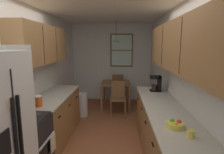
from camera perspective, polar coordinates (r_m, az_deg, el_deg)
ground_plane at (r=4.13m, az=-1.92°, el=-17.04°), size 12.00×12.00×0.00m
wall_left at (r=4.07m, az=-21.35°, el=0.80°), size 0.10×9.00×2.55m
wall_right at (r=3.86m, az=18.35°, el=0.53°), size 0.10×9.00×2.55m
wall_back at (r=6.36m, az=-0.10°, el=4.49°), size 4.40×0.10×2.55m
ceiling_slab at (r=3.75m, az=-2.17°, el=20.95°), size 4.40×9.00×0.08m
stove_range at (r=2.93m, az=-25.57°, el=-19.59°), size 0.66×0.63×1.10m
microwave_over_range at (r=2.64m, az=-29.69°, el=4.62°), size 0.39×0.57×0.36m
counter_left at (r=3.95m, az=-17.16°, el=-11.62°), size 0.64×1.81×0.90m
upper_cabinets_left at (r=3.69m, az=-20.61°, el=9.26°), size 0.33×1.89×0.69m
counter_right at (r=3.13m, az=16.01°, el=-17.49°), size 0.64×3.19×0.90m
upper_cabinets_right at (r=2.78m, az=20.46°, el=8.84°), size 0.33×2.87×0.69m
dining_table at (r=5.63m, az=1.19°, el=-2.85°), size 0.84×0.89×0.75m
dining_chair_near at (r=5.03m, az=1.88°, el=-5.94°), size 0.41×0.41×0.90m
dining_chair_far at (r=6.30m, az=1.65°, el=-2.71°), size 0.43×0.43×0.90m
pendant_light at (r=5.50m, az=1.25°, el=11.12°), size 0.25×0.25×0.61m
back_window at (r=6.25m, az=2.95°, el=8.11°), size 0.74×0.05×1.08m
trash_bin at (r=5.04m, az=-9.07°, el=-8.36°), size 0.28×0.28×0.61m
storage_canister at (r=3.20m, az=-21.65°, el=-6.83°), size 0.13×0.13×0.17m
dish_towel at (r=2.91m, az=-17.55°, el=-18.67°), size 0.02×0.16×0.24m
coffee_maker at (r=4.03m, az=13.55°, el=-1.81°), size 0.22×0.18×0.33m
mug_by_coffeemaker at (r=2.21m, az=22.88°, el=-15.65°), size 0.11×0.08×0.09m
fruit_bowl at (r=2.39m, az=18.71°, el=-13.49°), size 0.21×0.21×0.09m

